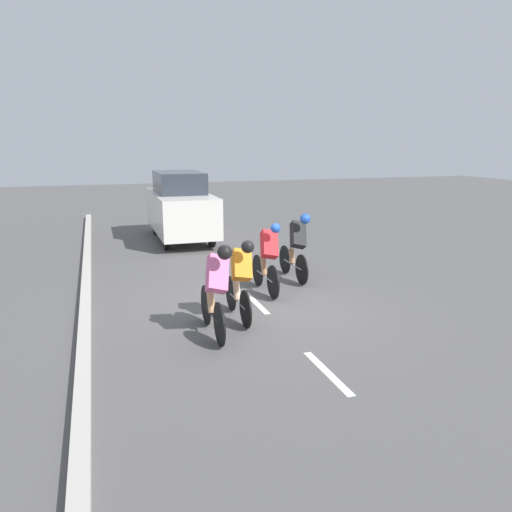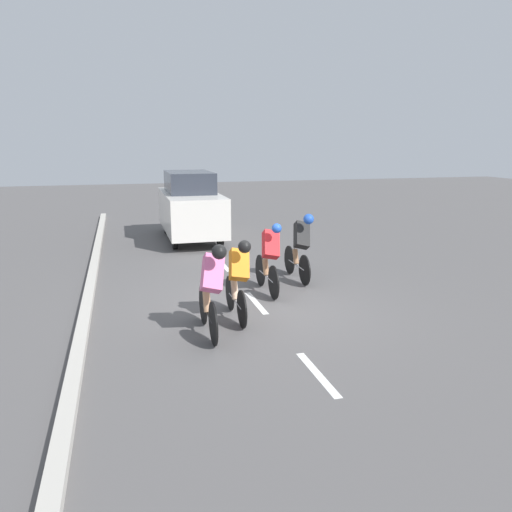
# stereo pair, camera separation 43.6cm
# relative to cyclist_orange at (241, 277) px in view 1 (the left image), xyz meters

# --- Properties ---
(ground_plane) EXTENTS (60.00, 60.00, 0.00)m
(ground_plane) POSITION_rel_cyclist_orange_xyz_m (-0.55, -0.61, -0.79)
(ground_plane) COLOR #565454
(lane_stripe_near) EXTENTS (0.12, 1.40, 0.01)m
(lane_stripe_near) POSITION_rel_cyclist_orange_xyz_m (-0.55, 2.37, -0.78)
(lane_stripe_near) COLOR white
(lane_stripe_near) RESTS_ON ground
(lane_stripe_mid) EXTENTS (0.12, 1.40, 0.01)m
(lane_stripe_mid) POSITION_rel_cyclist_orange_xyz_m (-0.55, -0.83, -0.78)
(lane_stripe_mid) COLOR white
(lane_stripe_mid) RESTS_ON ground
(lane_stripe_far) EXTENTS (0.12, 1.40, 0.01)m
(lane_stripe_far) POSITION_rel_cyclist_orange_xyz_m (-0.55, -4.03, -0.78)
(lane_stripe_far) COLOR white
(lane_stripe_far) RESTS_ON ground
(curb) EXTENTS (0.20, 25.74, 0.14)m
(curb) POSITION_rel_cyclist_orange_xyz_m (2.65, -0.83, -0.72)
(curb) COLOR #B7B2A8
(curb) RESTS_ON ground
(cyclist_orange) EXTENTS (0.41, 1.61, 1.49)m
(cyclist_orange) POSITION_rel_cyclist_orange_xyz_m (0.00, 0.00, 0.00)
(cyclist_orange) COLOR black
(cyclist_orange) RESTS_ON ground
(cyclist_red) EXTENTS (0.43, 1.69, 1.51)m
(cyclist_red) POSITION_rel_cyclist_orange_xyz_m (-0.99, -1.40, -0.01)
(cyclist_red) COLOR black
(cyclist_red) RESTS_ON ground
(cyclist_pink) EXTENTS (0.46, 1.68, 1.56)m
(cyclist_pink) POSITION_rel_cyclist_orange_xyz_m (0.59, 0.60, 0.04)
(cyclist_pink) COLOR black
(cyclist_pink) RESTS_ON ground
(cyclist_black) EXTENTS (0.46, 1.71, 1.56)m
(cyclist_black) POSITION_rel_cyclist_orange_xyz_m (-1.96, -2.18, 0.04)
(cyclist_black) COLOR black
(cyclist_black) RESTS_ON ground
(support_car) EXTENTS (1.70, 4.29, 2.17)m
(support_car) POSITION_rel_cyclist_orange_xyz_m (-0.25, -7.74, 0.30)
(support_car) COLOR black
(support_car) RESTS_ON ground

